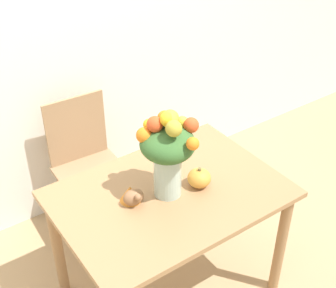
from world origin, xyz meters
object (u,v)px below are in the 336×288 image
at_px(flower_vase, 168,150).
at_px(turkey_figurine, 132,195).
at_px(dining_chair_near_window, 88,165).
at_px(pumpkin, 199,178).

bearing_deg(flower_vase, turkey_figurine, 166.55).
relative_size(flower_vase, turkey_figurine, 3.27).
distance_m(turkey_figurine, dining_chair_near_window, 0.81).
relative_size(flower_vase, pumpkin, 3.86).
bearing_deg(turkey_figurine, dining_chair_near_window, 82.34).
distance_m(pumpkin, turkey_figurine, 0.36).
distance_m(flower_vase, pumpkin, 0.27).
relative_size(turkey_figurine, dining_chair_near_window, 0.16).
height_order(turkey_figurine, dining_chair_near_window, dining_chair_near_window).
bearing_deg(flower_vase, pumpkin, -15.29).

